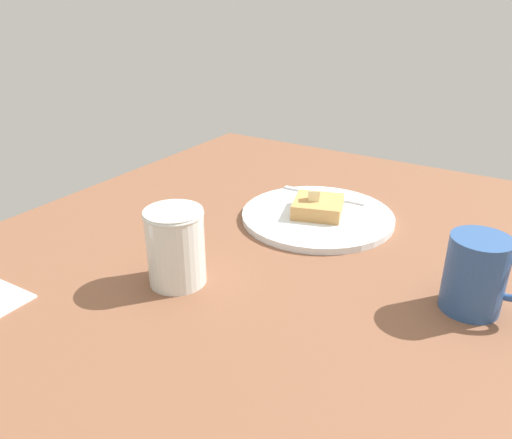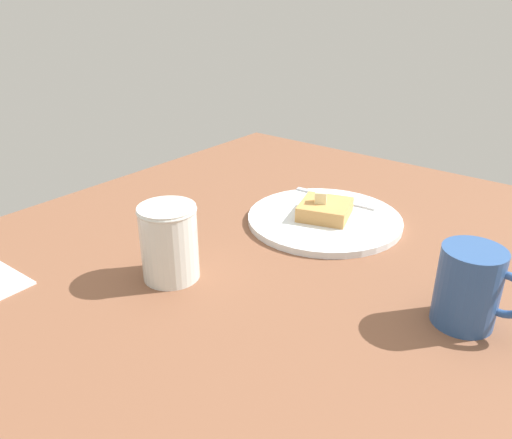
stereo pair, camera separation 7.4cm
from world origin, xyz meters
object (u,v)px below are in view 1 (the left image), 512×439
(coffee_mug, at_px, (477,274))
(syrup_jar, at_px, (176,250))
(fork, at_px, (329,196))
(plate, at_px, (317,216))

(coffee_mug, bearing_deg, syrup_jar, -157.71)
(fork, xyz_separation_m, coffee_mug, (0.29, -0.22, 0.04))
(syrup_jar, bearing_deg, plate, 75.58)
(fork, height_order, syrup_jar, syrup_jar)
(plate, relative_size, coffee_mug, 2.52)
(syrup_jar, relative_size, coffee_mug, 1.01)
(coffee_mug, bearing_deg, plate, 153.25)
(syrup_jar, bearing_deg, fork, 80.78)
(plate, distance_m, coffee_mug, 0.31)
(plate, height_order, syrup_jar, syrup_jar)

